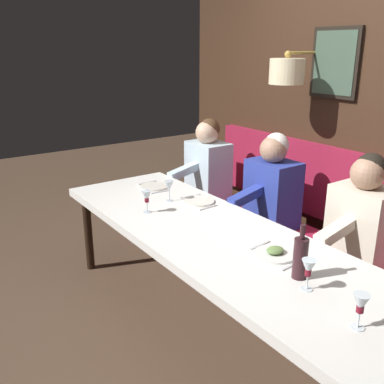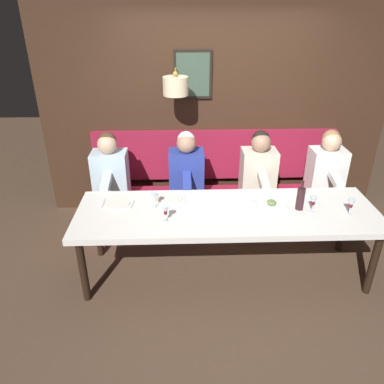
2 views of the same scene
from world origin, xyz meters
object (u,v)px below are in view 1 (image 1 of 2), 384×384
object	(u,v)px
diner_middle	(272,184)
diner_far	(208,162)
wine_glass_0	(361,305)
wine_bottle	(300,257)
diner_near	(363,215)
dining_table	(215,242)
wine_glass_2	(169,187)
wine_glass_3	(308,269)
wine_glass_1	(147,197)

from	to	relation	value
diner_middle	diner_far	world-z (taller)	same
wine_glass_0	wine_bottle	xyz separation A→B (m)	(0.12, 0.44, 0.00)
diner_near	wine_glass_0	world-z (taller)	diner_near
dining_table	wine_glass_0	world-z (taller)	wine_glass_0
dining_table	wine_glass_2	distance (m)	0.73
diner_near	diner_middle	xyz separation A→B (m)	(0.00, 0.84, 0.00)
dining_table	wine_bottle	world-z (taller)	wine_bottle
wine_glass_3	wine_glass_2	bearing A→B (deg)	84.70
diner_near	diner_far	size ratio (longest dim) A/B	1.00
wine_glass_0	wine_bottle	size ratio (longest dim) A/B	0.55
diner_near	diner_middle	distance (m)	0.84
diner_near	dining_table	bearing A→B (deg)	151.91
wine_glass_2	wine_glass_3	xyz separation A→B (m)	(-0.14, -1.50, -0.00)
diner_far	wine_bottle	xyz separation A→B (m)	(-0.88, -1.95, 0.04)
wine_glass_0	wine_glass_1	bearing A→B (deg)	92.04
diner_far	wine_glass_0	bearing A→B (deg)	-112.67
dining_table	wine_glass_1	distance (m)	0.63
diner_near	wine_glass_2	distance (m)	1.41
wine_glass_1	diner_far	bearing A→B (deg)	32.30
diner_far	wine_glass_3	xyz separation A→B (m)	(-0.93, -2.05, 0.04)
wine_glass_0	wine_glass_3	size ratio (longest dim) A/B	1.00
diner_middle	wine_glass_2	xyz separation A→B (m)	(-0.80, 0.32, 0.04)
dining_table	wine_glass_3	xyz separation A→B (m)	(-0.05, -0.80, 0.17)
wine_glass_0	wine_glass_2	size ratio (longest dim) A/B	1.00
wine_glass_3	wine_bottle	distance (m)	0.12
dining_table	wine_glass_0	distance (m)	1.15
dining_table	wine_bottle	xyz separation A→B (m)	(0.01, -0.70, 0.18)
dining_table	wine_bottle	bearing A→B (deg)	-89.45
wine_bottle	wine_glass_3	bearing A→B (deg)	-119.59
wine_glass_0	wine_glass_1	world-z (taller)	same
dining_table	diner_far	bearing A→B (deg)	54.87
dining_table	diner_middle	size ratio (longest dim) A/B	3.66
diner_far	wine_glass_1	world-z (taller)	diner_far
wine_glass_3	wine_glass_1	bearing A→B (deg)	95.14
wine_glass_2	wine_bottle	world-z (taller)	wine_bottle
diner_far	wine_bottle	bearing A→B (deg)	-114.18
diner_far	wine_glass_2	bearing A→B (deg)	-145.07
wine_glass_0	dining_table	bearing A→B (deg)	84.18
dining_table	diner_near	size ratio (longest dim) A/B	3.66
diner_near	wine_glass_3	xyz separation A→B (m)	(-0.93, -0.33, 0.04)
wine_bottle	diner_middle	bearing A→B (deg)	50.68
wine_glass_3	wine_glass_0	bearing A→B (deg)	-100.72
dining_table	diner_near	bearing A→B (deg)	-28.09
diner_middle	wine_glass_0	distance (m)	1.81
wine_glass_1	wine_glass_2	bearing A→B (deg)	23.40
wine_glass_3	diner_middle	bearing A→B (deg)	51.45
dining_table	wine_glass_0	size ratio (longest dim) A/B	17.64
diner_far	wine_glass_0	xyz separation A→B (m)	(-1.00, -2.39, 0.04)
wine_glass_2	diner_far	bearing A→B (deg)	34.93
diner_near	wine_glass_2	xyz separation A→B (m)	(-0.80, 1.17, 0.04)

